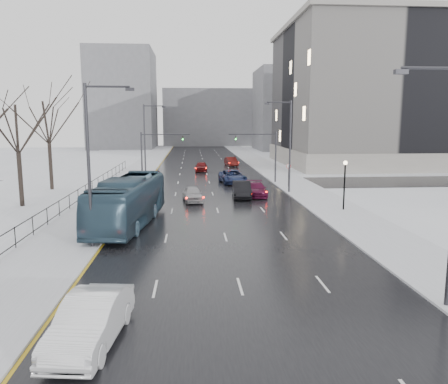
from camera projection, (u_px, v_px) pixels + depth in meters
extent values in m
cube|color=black|center=(206.00, 173.00, 66.99)|extent=(16.00, 150.00, 0.04)
cube|color=black|center=(210.00, 184.00, 55.17)|extent=(130.00, 10.00, 0.04)
cube|color=silver|center=(137.00, 173.00, 66.21)|extent=(5.00, 150.00, 0.16)
cube|color=silver|center=(274.00, 172.00, 67.74)|extent=(5.00, 150.00, 0.16)
cube|color=white|center=(73.00, 173.00, 65.52)|extent=(14.00, 150.00, 0.12)
cube|color=black|center=(62.00, 199.00, 36.28)|extent=(0.04, 70.00, 0.05)
cube|color=black|center=(63.00, 211.00, 36.44)|extent=(0.04, 70.00, 0.05)
cylinder|color=black|center=(63.00, 206.00, 36.38)|extent=(0.06, 0.06, 1.30)
cylinder|color=#2D2D33|center=(434.00, 68.00, 16.72)|extent=(2.60, 0.12, 0.12)
cube|color=#2D2D33|center=(401.00, 72.00, 16.65)|extent=(0.50, 0.25, 0.18)
cylinder|color=#2D2D33|center=(290.00, 148.00, 47.12)|extent=(0.20, 0.20, 10.00)
cylinder|color=#2D2D33|center=(279.00, 102.00, 46.25)|extent=(2.60, 0.12, 0.12)
cube|color=#2D2D33|center=(267.00, 104.00, 46.18)|extent=(0.50, 0.25, 0.18)
cylinder|color=#2D2D33|center=(89.00, 168.00, 26.20)|extent=(0.20, 0.20, 10.00)
cylinder|color=#2D2D33|center=(107.00, 87.00, 25.53)|extent=(2.60, 0.12, 0.12)
cube|color=#2D2D33|center=(130.00, 89.00, 25.65)|extent=(0.50, 0.25, 0.18)
cylinder|color=#2D2D33|center=(145.00, 143.00, 57.70)|extent=(0.20, 0.20, 10.00)
cylinder|color=#2D2D33|center=(154.00, 106.00, 57.03)|extent=(2.60, 0.12, 0.12)
cube|color=#2D2D33|center=(164.00, 107.00, 57.15)|extent=(0.50, 0.25, 0.18)
cylinder|color=black|center=(344.00, 187.00, 37.91)|extent=(0.14, 0.14, 4.00)
sphere|color=#FFE5B2|center=(345.00, 163.00, 37.58)|extent=(0.36, 0.36, 0.36)
cylinder|color=#2D2D33|center=(276.00, 158.00, 55.27)|extent=(0.20, 0.20, 6.50)
cylinder|color=#2D2D33|center=(252.00, 134.00, 54.58)|extent=(6.00, 0.12, 0.12)
imported|color=#2D2D33|center=(236.00, 139.00, 54.52)|extent=(0.15, 0.18, 0.90)
sphere|color=#19FF33|center=(236.00, 139.00, 54.38)|extent=(0.16, 0.16, 0.16)
cylinder|color=#2D2D33|center=(142.00, 158.00, 54.04)|extent=(0.20, 0.20, 6.50)
cylinder|color=#2D2D33|center=(166.00, 134.00, 53.79)|extent=(6.00, 0.12, 0.12)
imported|color=#2D2D33|center=(183.00, 139.00, 54.04)|extent=(0.15, 0.18, 0.90)
sphere|color=#19FF33|center=(183.00, 139.00, 53.89)|extent=(0.16, 0.16, 0.16)
cylinder|color=#2D2D33|center=(288.00, 176.00, 51.69)|extent=(0.06, 0.06, 2.50)
cylinder|color=white|center=(289.00, 166.00, 51.50)|extent=(0.60, 0.03, 0.60)
torus|color=#B20C0C|center=(289.00, 166.00, 51.50)|extent=(0.58, 0.06, 0.58)
cube|color=gray|center=(396.00, 98.00, 79.44)|extent=(40.00, 30.00, 24.00)
cube|color=gray|center=(400.00, 27.00, 77.46)|extent=(41.00, 31.00, 0.80)
cube|color=gray|center=(392.00, 156.00, 81.12)|extent=(40.60, 30.60, 3.00)
cube|color=slate|center=(300.00, 110.00, 121.42)|extent=(24.00, 20.00, 22.00)
cube|color=slate|center=(123.00, 100.00, 127.14)|extent=(18.00, 22.00, 28.00)
cube|color=slate|center=(210.00, 118.00, 144.60)|extent=(30.00, 18.00, 18.00)
imported|color=white|center=(91.00, 320.00, 15.25)|extent=(2.42, 5.40, 1.72)
imported|color=#314C5F|center=(129.00, 201.00, 32.78)|extent=(4.58, 13.31, 3.63)
imported|color=#A09EA2|center=(193.00, 194.00, 42.57)|extent=(2.23, 4.55, 1.49)
imported|color=black|center=(242.00, 190.00, 44.63)|extent=(2.05, 5.19, 1.68)
imported|color=navy|center=(233.00, 177.00, 55.18)|extent=(3.44, 6.34, 1.69)
imported|color=#500D2D|center=(256.00, 189.00, 45.74)|extent=(2.22, 5.07, 1.45)
imported|color=#590F11|center=(201.00, 167.00, 68.22)|extent=(2.05, 4.66, 1.56)
imported|color=#4E0F0D|center=(231.00, 162.00, 76.79)|extent=(2.25, 4.88, 1.55)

